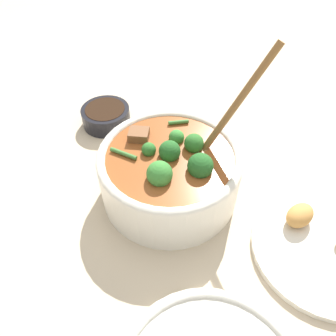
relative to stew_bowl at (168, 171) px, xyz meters
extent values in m
plane|color=#C6B293|center=(0.00, 0.00, -0.06)|extent=(4.00, 4.00, 0.00)
cylinder|color=white|center=(0.00, 0.00, -0.01)|extent=(0.25, 0.25, 0.09)
torus|color=white|center=(0.00, 0.00, 0.04)|extent=(0.25, 0.25, 0.02)
cylinder|color=brown|center=(0.00, 0.00, 0.00)|extent=(0.23, 0.23, 0.07)
sphere|color=#2D6B28|center=(-0.04, 0.01, 0.04)|extent=(0.02, 0.02, 0.02)
cylinder|color=#6B9956|center=(-0.04, 0.01, 0.03)|extent=(0.01, 0.01, 0.01)
sphere|color=#387F33|center=(0.01, 0.04, 0.04)|extent=(0.03, 0.03, 0.03)
cylinder|color=#6B9956|center=(0.01, 0.04, 0.02)|extent=(0.01, 0.01, 0.01)
sphere|color=#387F33|center=(-0.02, -0.05, 0.05)|extent=(0.04, 0.04, 0.04)
cylinder|color=#6B9956|center=(-0.02, -0.05, 0.02)|extent=(0.01, 0.01, 0.02)
sphere|color=#2D6B28|center=(0.04, 0.02, 0.05)|extent=(0.03, 0.03, 0.03)
cylinder|color=#6B9956|center=(0.04, 0.02, 0.02)|extent=(0.01, 0.01, 0.02)
sphere|color=#235B23|center=(0.05, -0.03, 0.05)|extent=(0.04, 0.04, 0.04)
cylinder|color=#6B9956|center=(0.05, -0.03, 0.02)|extent=(0.01, 0.01, 0.02)
sphere|color=#235B23|center=(0.00, 0.00, 0.05)|extent=(0.04, 0.04, 0.04)
cylinder|color=#6B9956|center=(0.00, 0.00, 0.02)|extent=(0.01, 0.01, 0.02)
cube|color=brown|center=(-0.06, 0.04, 0.04)|extent=(0.04, 0.03, 0.03)
cylinder|color=#3D7533|center=(0.02, 0.08, 0.04)|extent=(0.04, 0.01, 0.01)
cylinder|color=#3D7533|center=(-0.08, 0.00, 0.04)|extent=(0.05, 0.03, 0.01)
ellipsoid|color=brown|center=(0.06, 0.02, 0.03)|extent=(0.04, 0.03, 0.01)
cylinder|color=brown|center=(0.11, 0.04, 0.12)|extent=(0.11, 0.05, 0.19)
cylinder|color=black|center=(-0.15, 0.21, -0.04)|extent=(0.11, 0.11, 0.04)
cylinder|color=black|center=(-0.15, 0.21, -0.02)|extent=(0.09, 0.09, 0.01)
cylinder|color=silver|center=(0.25, -0.12, -0.05)|extent=(0.23, 0.23, 0.01)
ellipsoid|color=#CC8E47|center=(0.22, -0.07, -0.03)|extent=(0.07, 0.06, 0.03)
camera|label=1|loc=(0.00, -0.40, 0.43)|focal=35.00mm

